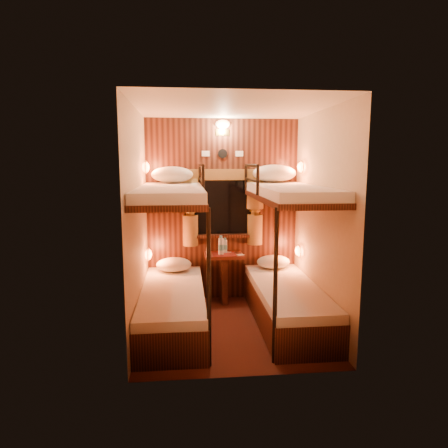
{
  "coord_description": "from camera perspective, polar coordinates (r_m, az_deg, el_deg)",
  "views": [
    {
      "loc": [
        -0.5,
        -4.23,
        1.83
      ],
      "look_at": [
        -0.07,
        0.15,
        1.16
      ],
      "focal_mm": 32.0,
      "sensor_mm": 36.0,
      "label": 1
    }
  ],
  "objects": [
    {
      "name": "wall_right",
      "position": [
        4.53,
        13.75,
        0.46
      ],
      "size": [
        0.0,
        2.4,
        2.4
      ],
      "primitive_type": "plane",
      "rotation": [
        1.57,
        0.0,
        -1.57
      ],
      "color": "#C6B293",
      "rests_on": "floor"
    },
    {
      "name": "floor",
      "position": [
        4.64,
        1.05,
        -14.54
      ],
      "size": [
        2.1,
        2.1,
        0.0
      ],
      "primitive_type": "plane",
      "color": "#3B1710",
      "rests_on": "ground"
    },
    {
      "name": "table",
      "position": [
        5.3,
        -0.03,
        -6.78
      ],
      "size": [
        0.5,
        0.34,
        0.66
      ],
      "color": "maroon",
      "rests_on": "floor"
    },
    {
      "name": "bottle_right",
      "position": [
        5.28,
        0.15,
        -3.2
      ],
      "size": [
        0.06,
        0.06,
        0.21
      ],
      "rotation": [
        0.0,
        0.0,
        0.39
      ],
      "color": "#99BFE5",
      "rests_on": "table"
    },
    {
      "name": "bunk_left",
      "position": [
        4.49,
        -7.36,
        -7.84
      ],
      "size": [
        0.72,
        1.9,
        1.82
      ],
      "color": "black",
      "rests_on": "floor"
    },
    {
      "name": "sachet_a",
      "position": [
        5.19,
        2.38,
        -4.41
      ],
      "size": [
        0.1,
        0.09,
        0.01
      ],
      "primitive_type": "cube",
      "rotation": [
        0.0,
        0.0,
        0.4
      ],
      "color": "silver",
      "rests_on": "table"
    },
    {
      "name": "bottle_left",
      "position": [
        5.18,
        -0.44,
        -3.21
      ],
      "size": [
        0.07,
        0.07,
        0.25
      ],
      "rotation": [
        0.0,
        0.0,
        -0.05
      ],
      "color": "#99BFE5",
      "rests_on": "table"
    },
    {
      "name": "sachet_b",
      "position": [
        5.33,
        0.71,
        -4.04
      ],
      "size": [
        0.07,
        0.05,
        0.01
      ],
      "primitive_type": "cube",
      "rotation": [
        0.0,
        0.0,
        -0.04
      ],
      "color": "silver",
      "rests_on": "table"
    },
    {
      "name": "back_panel",
      "position": [
        5.33,
        -0.22,
        1.92
      ],
      "size": [
        2.0,
        0.03,
        2.4
      ],
      "primitive_type": "cube",
      "color": "black",
      "rests_on": "floor"
    },
    {
      "name": "pillow_lower_right",
      "position": [
        5.32,
        7.05,
        -5.38
      ],
      "size": [
        0.44,
        0.31,
        0.17
      ],
      "primitive_type": "ellipsoid",
      "color": "white",
      "rests_on": "bunk_right"
    },
    {
      "name": "pillow_upper_left",
      "position": [
        4.99,
        -7.42,
        7.01
      ],
      "size": [
        0.51,
        0.37,
        0.2
      ],
      "primitive_type": "ellipsoid",
      "color": "white",
      "rests_on": "bunk_left"
    },
    {
      "name": "wall_left",
      "position": [
        4.3,
        -12.25,
        0.09
      ],
      "size": [
        0.0,
        2.4,
        2.4
      ],
      "primitive_type": "plane",
      "rotation": [
        1.57,
        0.0,
        1.57
      ],
      "color": "#C6B293",
      "rests_on": "floor"
    },
    {
      "name": "back_fixtures",
      "position": [
        5.27,
        -0.19,
        13.24
      ],
      "size": [
        0.54,
        0.09,
        0.48
      ],
      "color": "black",
      "rests_on": "back_panel"
    },
    {
      "name": "reading_lamps",
      "position": [
        4.99,
        0.14,
        1.92
      ],
      "size": [
        2.0,
        0.2,
        1.25
      ],
      "color": "orange",
      "rests_on": "wall_left"
    },
    {
      "name": "wall_front",
      "position": [
        3.28,
        3.25,
        -2.4
      ],
      "size": [
        2.4,
        0.0,
        2.4
      ],
      "primitive_type": "plane",
      "rotation": [
        -1.57,
        0.0,
        0.0
      ],
      "color": "#C6B293",
      "rests_on": "floor"
    },
    {
      "name": "curtains",
      "position": [
        5.26,
        -0.16,
        2.53
      ],
      "size": [
        1.1,
        0.22,
        1.0
      ],
      "color": "olive",
      "rests_on": "back_panel"
    },
    {
      "name": "pillow_lower_left",
      "position": [
        5.17,
        -7.17,
        -5.76
      ],
      "size": [
        0.45,
        0.32,
        0.18
      ],
      "primitive_type": "ellipsoid",
      "color": "white",
      "rests_on": "bunk_left"
    },
    {
      "name": "wall_back",
      "position": [
        5.34,
        -0.24,
        1.94
      ],
      "size": [
        2.4,
        0.0,
        2.4
      ],
      "primitive_type": "plane",
      "rotation": [
        1.57,
        0.0,
        0.0
      ],
      "color": "#C6B293",
      "rests_on": "floor"
    },
    {
      "name": "pillow_upper_right",
      "position": [
        5.2,
        7.19,
        7.2
      ],
      "size": [
        0.57,
        0.4,
        0.22
      ],
      "primitive_type": "ellipsoid",
      "color": "white",
      "rests_on": "bunk_right"
    },
    {
      "name": "bunk_right",
      "position": [
        4.63,
        9.02,
        -7.35
      ],
      "size": [
        0.72,
        1.9,
        1.82
      ],
      "color": "black",
      "rests_on": "floor"
    },
    {
      "name": "window",
      "position": [
        5.3,
        -0.19,
        1.68
      ],
      "size": [
        1.0,
        0.12,
        0.79
      ],
      "color": "black",
      "rests_on": "back_panel"
    },
    {
      "name": "ceiling",
      "position": [
        4.3,
        1.14,
        16.33
      ],
      "size": [
        2.1,
        2.1,
        0.0
      ],
      "primitive_type": "plane",
      "rotation": [
        3.14,
        0.0,
        0.0
      ],
      "color": "silver",
      "rests_on": "wall_back"
    }
  ]
}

